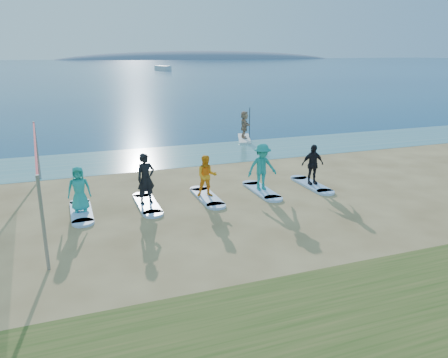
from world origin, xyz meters
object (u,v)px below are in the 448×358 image
object	(u,v)px
student_1	(146,179)
surfboard_3	(261,191)
student_3	(262,167)
boat_offshore_b	(163,71)
surfboard_1	(147,204)
student_4	(313,164)
volleyball_net	(37,158)
student_0	(79,189)
surfboard_4	(311,185)
paddleboard	(244,139)
surfboard_0	(81,212)
paddleboarder	(244,125)
surfboard_2	(207,197)
student_2	(207,176)

from	to	relation	value
student_1	surfboard_3	xyz separation A→B (m)	(4.54, 0.00, -0.96)
surfboard_3	student_3	xyz separation A→B (m)	(0.00, 0.00, 0.97)
boat_offshore_b	surfboard_1	xyz separation A→B (m)	(-26.08, -112.33, 0.04)
student_1	student_4	size ratio (longest dim) A/B	1.11
volleyball_net	student_0	bearing A→B (deg)	-25.27
surfboard_3	student_3	world-z (taller)	student_3
student_0	surfboard_4	world-z (taller)	student_0
paddleboard	surfboard_1	xyz separation A→B (m)	(-8.05, -10.02, -0.01)
surfboard_0	student_1	size ratio (longest dim) A/B	1.21
paddleboarder	student_1	size ratio (longest dim) A/B	0.92
boat_offshore_b	surfboard_3	xyz separation A→B (m)	(-21.54, -112.33, 0.04)
surfboard_1	student_1	bearing A→B (deg)	0.00
paddleboard	surfboard_3	distance (m)	10.62
paddleboard	surfboard_4	xyz separation A→B (m)	(-1.24, -10.02, -0.01)
surfboard_0	boat_offshore_b	bearing A→B (deg)	75.84
boat_offshore_b	student_3	distance (m)	114.38
student_0	surfboard_4	distance (m)	9.12
paddleboarder	surfboard_2	world-z (taller)	paddleboarder
surfboard_4	student_4	xyz separation A→B (m)	(0.00, 0.00, 0.87)
student_1	student_2	distance (m)	2.27
surfboard_4	paddleboard	bearing A→B (deg)	82.94
surfboard_2	student_2	bearing A→B (deg)	0.00
paddleboarder	student_0	world-z (taller)	paddleboarder
volleyball_net	student_4	size ratio (longest dim) A/B	5.52
paddleboard	student_4	bearing A→B (deg)	-76.83
surfboard_0	surfboard_2	bearing A→B (deg)	0.00
student_0	student_4	xyz separation A→B (m)	(9.08, 0.00, 0.04)
paddleboarder	student_1	world-z (taller)	student_1
student_1	surfboard_4	bearing A→B (deg)	-14.69
surfboard_2	boat_offshore_b	bearing A→B (deg)	78.03
volleyball_net	student_3	world-z (taller)	volleyball_net
paddleboard	surfboard_1	size ratio (longest dim) A/B	1.36
paddleboard	paddleboarder	world-z (taller)	paddleboarder
volleyball_net	surfboard_1	size ratio (longest dim) A/B	4.13
surfboard_1	student_1	xyz separation A→B (m)	(0.00, 0.00, 0.96)
boat_offshore_b	student_1	size ratio (longest dim) A/B	3.24
student_4	surfboard_4	bearing A→B (deg)	0.00
paddleboard	student_2	bearing A→B (deg)	-99.76
volleyball_net	paddleboard	world-z (taller)	volleyball_net
surfboard_2	surfboard_4	size ratio (longest dim) A/B	1.00
surfboard_1	surfboard_4	distance (m)	6.81
student_2	student_4	distance (m)	4.54
boat_offshore_b	student_0	distance (m)	115.86
student_0	surfboard_1	bearing A→B (deg)	5.81
student_4	surfboard_3	bearing A→B (deg)	-177.04
boat_offshore_b	volleyball_net	bearing A→B (deg)	-124.23
surfboard_0	student_1	bearing A→B (deg)	0.00
boat_offshore_b	surfboard_2	distance (m)	114.83
student_3	surfboard_4	size ratio (longest dim) A/B	0.84
paddleboarder	surfboard_2	distance (m)	11.60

